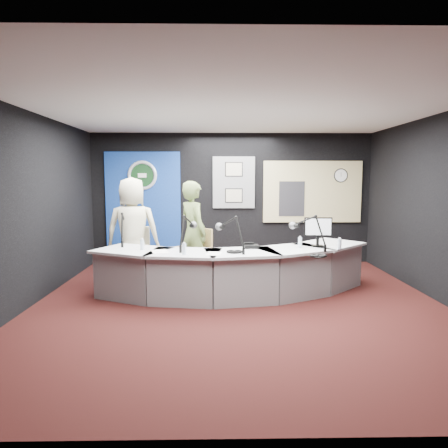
{
  "coord_description": "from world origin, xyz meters",
  "views": [
    {
      "loc": [
        -0.32,
        -5.63,
        1.83
      ],
      "look_at": [
        -0.2,
        0.8,
        1.1
      ],
      "focal_mm": 32.0,
      "sensor_mm": 36.0,
      "label": 1
    }
  ],
  "objects_px": {
    "armchair_right": "(194,257)",
    "person_man": "(133,231)",
    "armchair_left": "(133,257)",
    "person_woman": "(193,233)",
    "broadcast_desk": "(234,271)"
  },
  "relations": [
    {
      "from": "armchair_right",
      "to": "person_man",
      "type": "relative_size",
      "value": 0.51
    },
    {
      "from": "armchair_left",
      "to": "person_man",
      "type": "relative_size",
      "value": 0.5
    },
    {
      "from": "person_man",
      "to": "person_woman",
      "type": "bearing_deg",
      "value": 173.33
    },
    {
      "from": "armchair_left",
      "to": "person_woman",
      "type": "height_order",
      "value": "person_woman"
    },
    {
      "from": "broadcast_desk",
      "to": "person_woman",
      "type": "relative_size",
      "value": 2.51
    },
    {
      "from": "armchair_left",
      "to": "person_woman",
      "type": "relative_size",
      "value": 0.51
    },
    {
      "from": "person_man",
      "to": "person_woman",
      "type": "xyz_separation_m",
      "value": [
        1.06,
        -0.05,
        -0.03
      ]
    },
    {
      "from": "armchair_left",
      "to": "person_woman",
      "type": "xyz_separation_m",
      "value": [
        1.06,
        -0.05,
        0.43
      ]
    },
    {
      "from": "broadcast_desk",
      "to": "person_woman",
      "type": "distance_m",
      "value": 1.1
    },
    {
      "from": "armchair_left",
      "to": "person_man",
      "type": "distance_m",
      "value": 0.47
    },
    {
      "from": "broadcast_desk",
      "to": "armchair_right",
      "type": "bearing_deg",
      "value": 134.16
    },
    {
      "from": "person_man",
      "to": "person_woman",
      "type": "relative_size",
      "value": 1.04
    },
    {
      "from": "armchair_right",
      "to": "person_man",
      "type": "distance_m",
      "value": 1.16
    },
    {
      "from": "person_man",
      "to": "armchair_left",
      "type": "bearing_deg",
      "value": 180.0
    },
    {
      "from": "armchair_left",
      "to": "armchair_right",
      "type": "xyz_separation_m",
      "value": [
        1.06,
        -0.05,
        0.01
      ]
    }
  ]
}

